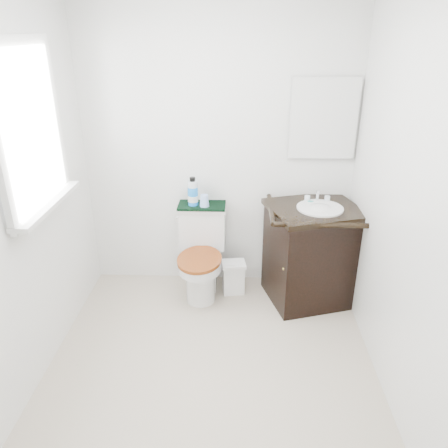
# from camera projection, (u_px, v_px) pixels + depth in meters

# --- Properties ---
(floor) EXTENTS (2.40, 2.40, 0.00)m
(floor) POSITION_uv_depth(u_px,v_px,m) (211.00, 370.00, 2.92)
(floor) COLOR beige
(floor) RESTS_ON ground
(wall_back) EXTENTS (2.40, 0.00, 2.40)m
(wall_back) POSITION_uv_depth(u_px,v_px,m) (219.00, 149.00, 3.52)
(wall_back) COLOR silver
(wall_back) RESTS_ON ground
(wall_front) EXTENTS (2.40, 0.00, 2.40)m
(wall_front) POSITION_uv_depth(u_px,v_px,m) (180.00, 346.00, 1.33)
(wall_front) COLOR silver
(wall_front) RESTS_ON ground
(wall_left) EXTENTS (0.00, 2.40, 2.40)m
(wall_left) POSITION_uv_depth(u_px,v_px,m) (14.00, 200.00, 2.47)
(wall_left) COLOR silver
(wall_left) RESTS_ON ground
(wall_right) EXTENTS (0.00, 2.40, 2.40)m
(wall_right) POSITION_uv_depth(u_px,v_px,m) (408.00, 206.00, 2.39)
(wall_right) COLOR silver
(wall_right) RESTS_ON ground
(window) EXTENTS (0.02, 0.70, 0.90)m
(window) POSITION_uv_depth(u_px,v_px,m) (28.00, 129.00, 2.55)
(window) COLOR white
(window) RESTS_ON wall_left
(mirror) EXTENTS (0.50, 0.02, 0.60)m
(mirror) POSITION_uv_depth(u_px,v_px,m) (324.00, 119.00, 3.37)
(mirror) COLOR silver
(mirror) RESTS_ON wall_back
(toilet) EXTENTS (0.40, 0.62, 0.74)m
(toilet) POSITION_uv_depth(u_px,v_px,m) (202.00, 257.00, 3.68)
(toilet) COLOR silver
(toilet) RESTS_ON floor
(vanity) EXTENTS (0.82, 0.76, 0.92)m
(vanity) POSITION_uv_depth(u_px,v_px,m) (312.00, 252.00, 3.54)
(vanity) COLOR black
(vanity) RESTS_ON floor
(trash_bin) EXTENTS (0.22, 0.18, 0.29)m
(trash_bin) POSITION_uv_depth(u_px,v_px,m) (233.00, 277.00, 3.73)
(trash_bin) COLOR white
(trash_bin) RESTS_ON floor
(towel) EXTENTS (0.39, 0.22, 0.02)m
(towel) POSITION_uv_depth(u_px,v_px,m) (202.00, 205.00, 3.61)
(towel) COLOR black
(towel) RESTS_ON toilet
(mouthwash_bottle) EXTENTS (0.08, 0.08, 0.24)m
(mouthwash_bottle) POSITION_uv_depth(u_px,v_px,m) (193.00, 192.00, 3.56)
(mouthwash_bottle) COLOR #1A7DE1
(mouthwash_bottle) RESTS_ON towel
(cup) EXTENTS (0.08, 0.08, 0.10)m
(cup) POSITION_uv_depth(u_px,v_px,m) (204.00, 201.00, 3.55)
(cup) COLOR #96B9F5
(cup) RESTS_ON towel
(soap_bar) EXTENTS (0.06, 0.04, 0.02)m
(soap_bar) POSITION_uv_depth(u_px,v_px,m) (310.00, 202.00, 3.47)
(soap_bar) COLOR #1A7F74
(soap_bar) RESTS_ON vanity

